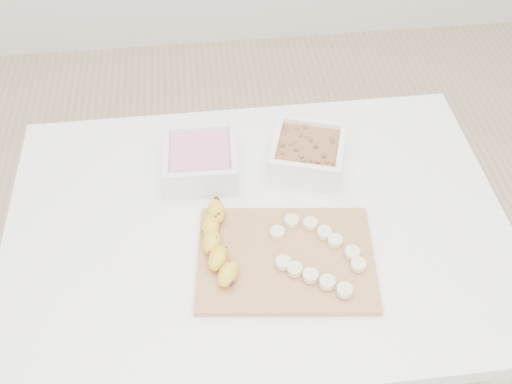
{
  "coord_description": "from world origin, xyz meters",
  "views": [
    {
      "loc": [
        -0.08,
        -0.7,
        1.65
      ],
      "look_at": [
        0.0,
        0.03,
        0.81
      ],
      "focal_mm": 40.0,
      "sensor_mm": 36.0,
      "label": 1
    }
  ],
  "objects": [
    {
      "name": "banana_slices",
      "position": [
        0.1,
        -0.1,
        0.77
      ],
      "size": [
        0.16,
        0.2,
        0.02
      ],
      "color": "beige",
      "rests_on": "cutting_board"
    },
    {
      "name": "table",
      "position": [
        0.0,
        0.0,
        0.65
      ],
      "size": [
        1.0,
        0.7,
        0.75
      ],
      "color": "white",
      "rests_on": "ground"
    },
    {
      "name": "ground",
      "position": [
        0.0,
        0.0,
        0.0
      ],
      "size": [
        3.5,
        3.5,
        0.0
      ],
      "primitive_type": "plane",
      "color": "#C6AD89",
      "rests_on": "ground"
    },
    {
      "name": "cutting_board",
      "position": [
        0.04,
        -0.1,
        0.76
      ],
      "size": [
        0.35,
        0.27,
        0.01
      ],
      "primitive_type": "cube",
      "rotation": [
        0.0,
        0.0,
        -0.11
      ],
      "color": "tan",
      "rests_on": "table"
    },
    {
      "name": "bowl_granola",
      "position": [
        0.12,
        0.15,
        0.79
      ],
      "size": [
        0.19,
        0.19,
        0.07
      ],
      "color": "white",
      "rests_on": "table"
    },
    {
      "name": "bowl_yogurt",
      "position": [
        -0.1,
        0.15,
        0.79
      ],
      "size": [
        0.16,
        0.16,
        0.07
      ],
      "color": "white",
      "rests_on": "table"
    },
    {
      "name": "banana",
      "position": [
        -0.08,
        -0.06,
        0.78
      ],
      "size": [
        0.08,
        0.2,
        0.03
      ],
      "primitive_type": null,
      "rotation": [
        0.0,
        0.0,
        -0.13
      ],
      "color": "gold",
      "rests_on": "cutting_board"
    }
  ]
}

